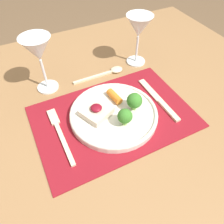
% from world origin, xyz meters
% --- Properties ---
extents(ground_plane, '(8.00, 8.00, 0.00)m').
position_xyz_m(ground_plane, '(0.00, 0.00, 0.00)').
color(ground_plane, brown).
extents(dining_table, '(1.29, 1.13, 0.75)m').
position_xyz_m(dining_table, '(0.00, 0.00, 0.67)').
color(dining_table, olive).
rests_on(dining_table, ground_plane).
extents(placemat, '(0.46, 0.31, 0.00)m').
position_xyz_m(placemat, '(0.00, 0.00, 0.76)').
color(placemat, maroon).
rests_on(placemat, dining_table).
extents(dinner_plate, '(0.26, 0.26, 0.07)m').
position_xyz_m(dinner_plate, '(-0.00, 0.00, 0.77)').
color(dinner_plate, silver).
rests_on(dinner_plate, placemat).
extents(fork, '(0.02, 0.21, 0.01)m').
position_xyz_m(fork, '(-0.16, 0.02, 0.76)').
color(fork, beige).
rests_on(fork, placemat).
extents(knife, '(0.02, 0.21, 0.01)m').
position_xyz_m(knife, '(0.16, -0.01, 0.76)').
color(knife, beige).
rests_on(knife, placemat).
extents(spoon, '(0.19, 0.04, 0.01)m').
position_xyz_m(spoon, '(0.08, 0.20, 0.76)').
color(spoon, beige).
rests_on(spoon, dining_table).
extents(wine_glass_near, '(0.09, 0.09, 0.18)m').
position_xyz_m(wine_glass_near, '(0.20, 0.21, 0.89)').
color(wine_glass_near, white).
rests_on(wine_glass_near, dining_table).
extents(wine_glass_far, '(0.09, 0.09, 0.18)m').
position_xyz_m(wine_glass_far, '(-0.14, 0.22, 0.89)').
color(wine_glass_far, white).
rests_on(wine_glass_far, dining_table).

